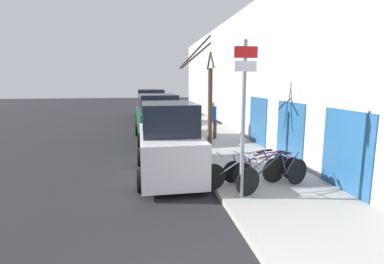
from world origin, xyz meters
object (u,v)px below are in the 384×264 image
(bicycle_3, at_px, (257,166))
(parked_car_0, at_px, (169,143))
(bicycle_2, at_px, (268,169))
(street_tree, at_px, (208,104))
(parked_car_2, at_px, (151,109))
(bicycle_1, at_px, (244,171))
(pedestrian_near, at_px, (212,117))
(signpost, at_px, (243,114))
(parked_car_3, at_px, (149,104))
(parked_car_1, at_px, (158,119))
(bicycle_0, at_px, (274,174))

(bicycle_3, distance_m, parked_car_0, 2.74)
(bicycle_2, relative_size, street_tree, 0.51)
(parked_car_2, bearing_deg, bicycle_2, -78.92)
(bicycle_1, relative_size, parked_car_0, 0.60)
(bicycle_2, bearing_deg, bicycle_3, 15.03)
(parked_car_0, xyz_separation_m, pedestrian_near, (2.53, 4.95, 0.16))
(signpost, height_order, parked_car_0, signpost)
(bicycle_1, height_order, street_tree, street_tree)
(parked_car_2, bearing_deg, parked_car_0, -90.03)
(bicycle_3, bearing_deg, bicycle_2, -166.18)
(bicycle_1, bearing_deg, parked_car_2, -0.44)
(parked_car_0, bearing_deg, street_tree, 39.79)
(pedestrian_near, distance_m, street_tree, 3.90)
(bicycle_1, height_order, parked_car_2, parked_car_2)
(bicycle_1, bearing_deg, street_tree, -2.83)
(bicycle_2, xyz_separation_m, parked_car_3, (-2.84, 18.05, 0.49))
(parked_car_1, distance_m, pedestrian_near, 2.70)
(parked_car_3, height_order, pedestrian_near, parked_car_3)
(pedestrian_near, bearing_deg, bicycle_0, 74.95)
(bicycle_3, bearing_deg, signpost, 130.66)
(bicycle_1, relative_size, pedestrian_near, 1.37)
(parked_car_2, bearing_deg, parked_car_1, -89.54)
(bicycle_2, height_order, parked_car_0, parked_car_0)
(bicycle_0, xyz_separation_m, bicycle_3, (-0.10, 0.91, -0.04))
(bicycle_3, xyz_separation_m, pedestrian_near, (0.11, 6.11, 0.68))
(bicycle_3, relative_size, pedestrian_near, 1.20)
(bicycle_2, distance_m, bicycle_3, 0.41)
(parked_car_0, distance_m, pedestrian_near, 5.56)
(bicycle_2, relative_size, bicycle_3, 1.02)
(pedestrian_near, height_order, street_tree, street_tree)
(bicycle_0, bearing_deg, parked_car_1, -1.28)
(parked_car_1, height_order, parked_car_3, parked_car_1)
(bicycle_0, relative_size, pedestrian_near, 1.26)
(parked_car_0, bearing_deg, pedestrian_near, 62.24)
(signpost, distance_m, street_tree, 3.74)
(signpost, distance_m, bicycle_0, 1.94)
(parked_car_0, height_order, street_tree, street_tree)
(bicycle_1, bearing_deg, parked_car_3, -2.71)
(pedestrian_near, bearing_deg, parked_car_2, -82.70)
(bicycle_0, relative_size, bicycle_2, 1.03)
(parked_car_0, bearing_deg, parked_car_3, 90.14)
(parked_car_0, height_order, parked_car_1, parked_car_1)
(bicycle_3, bearing_deg, bicycle_0, 171.73)
(bicycle_1, distance_m, bicycle_2, 0.77)
(parked_car_0, distance_m, parked_car_2, 11.63)
(parked_car_1, bearing_deg, parked_car_3, 87.73)
(parked_car_2, distance_m, parked_car_3, 4.89)
(signpost, bearing_deg, parked_car_1, 100.95)
(parked_car_3, distance_m, pedestrian_near, 11.90)
(signpost, relative_size, parked_car_0, 0.89)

